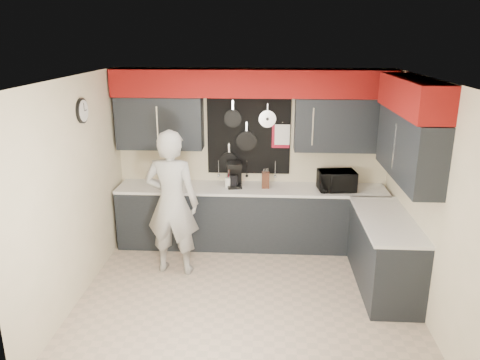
# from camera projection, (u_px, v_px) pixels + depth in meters

# --- Properties ---
(ground) EXTENTS (4.00, 4.00, 0.00)m
(ground) POSITION_uv_depth(u_px,v_px,m) (246.00, 296.00, 5.70)
(ground) COLOR #A18F7D
(ground) RESTS_ON ground
(back_wall_assembly) EXTENTS (4.00, 0.36, 2.60)m
(back_wall_assembly) POSITION_uv_depth(u_px,v_px,m) (253.00, 111.00, 6.63)
(back_wall_assembly) COLOR beige
(back_wall_assembly) RESTS_ON ground
(right_wall_assembly) EXTENTS (0.36, 3.50, 2.60)m
(right_wall_assembly) POSITION_uv_depth(u_px,v_px,m) (412.00, 137.00, 5.27)
(right_wall_assembly) COLOR beige
(right_wall_assembly) RESTS_ON ground
(left_wall_assembly) EXTENTS (0.05, 3.50, 2.60)m
(left_wall_assembly) POSITION_uv_depth(u_px,v_px,m) (76.00, 189.00, 5.43)
(left_wall_assembly) COLOR beige
(left_wall_assembly) RESTS_ON ground
(base_cabinets) EXTENTS (3.95, 2.20, 0.92)m
(base_cabinets) POSITION_uv_depth(u_px,v_px,m) (285.00, 226.00, 6.61)
(base_cabinets) COLOR black
(base_cabinets) RESTS_ON ground
(microwave) EXTENTS (0.55, 0.41, 0.28)m
(microwave) POSITION_uv_depth(u_px,v_px,m) (336.00, 181.00, 6.64)
(microwave) COLOR black
(microwave) RESTS_ON base_cabinets
(knife_block) EXTENTS (0.11, 0.11, 0.23)m
(knife_block) POSITION_uv_depth(u_px,v_px,m) (266.00, 180.00, 6.75)
(knife_block) COLOR #3D1C13
(knife_block) RESTS_ON base_cabinets
(utensil_crock) EXTENTS (0.11, 0.11, 0.14)m
(utensil_crock) POSITION_uv_depth(u_px,v_px,m) (229.00, 182.00, 6.79)
(utensil_crock) COLOR white
(utensil_crock) RESTS_ON base_cabinets
(coffee_maker) EXTENTS (0.25, 0.28, 0.37)m
(coffee_maker) POSITION_uv_depth(u_px,v_px,m) (234.00, 174.00, 6.78)
(coffee_maker) COLOR black
(coffee_maker) RESTS_ON base_cabinets
(person) EXTENTS (0.75, 0.54, 1.93)m
(person) POSITION_uv_depth(u_px,v_px,m) (172.00, 203.00, 6.03)
(person) COLOR #9C9B99
(person) RESTS_ON ground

